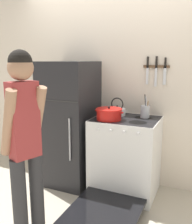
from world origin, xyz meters
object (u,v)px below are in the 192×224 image
Objects in this scene: dutch_oven_pot at (109,114)px; utensil_jar at (145,111)px; stove_range at (124,157)px; person at (25,141)px; refrigerator at (70,123)px; tea_kettle at (117,111)px.

utensil_jar is (0.36, 0.26, 0.01)m from dutch_oven_pot.
person is (-0.48, -1.18, 0.50)m from stove_range.
refrigerator reaches higher than dutch_oven_pot.
dutch_oven_pot is at bearing -144.42° from utensil_jar.
tea_kettle reaches higher than stove_range.
utensil_jar is at bearing -4.91° from person.
refrigerator is 0.82m from stove_range.
stove_range is at bearing -137.99° from utensil_jar.
person is (0.27, -1.21, 0.17)m from refrigerator.
stove_range is 1.37m from person.
utensil_jar is at bearing 8.89° from refrigerator.
person is at bearing -103.29° from tea_kettle.
refrigerator reaches higher than tea_kettle.
utensil_jar is (0.94, 0.15, 0.21)m from refrigerator.
tea_kettle is (0.59, 0.14, 0.19)m from refrigerator.
refrigerator is 1.25m from person.
person reaches higher than dutch_oven_pot.
tea_kettle is at bearing 7.95° from person.
refrigerator is 0.94× the size of person.
person reaches higher than utensil_jar.
refrigerator is 0.64m from tea_kettle.
refrigerator is at bearing 178.16° from stove_range.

